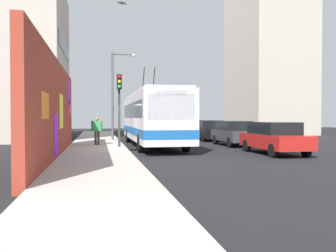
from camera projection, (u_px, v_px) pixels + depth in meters
ground_plane at (127, 151)px, 19.73m from camera, size 80.00×80.00×0.00m
sidewalk_slab at (97, 150)px, 19.42m from camera, size 48.00×3.20×0.15m
graffiti_wall at (56, 110)px, 15.74m from camera, size 15.25×0.32×4.25m
building_far_left at (0, 62)px, 29.06m from camera, size 11.12×9.94×12.59m
building_far_right at (268, 46)px, 40.04m from camera, size 9.78×6.75×19.52m
city_bus at (152, 117)px, 22.58m from camera, size 12.12×2.65×5.10m
parked_car_red at (274, 137)px, 17.86m from camera, size 4.43×1.86×1.58m
parked_car_dark_gray at (234, 133)px, 23.11m from camera, size 4.10×1.79×1.58m
parked_car_black at (208, 130)px, 28.45m from camera, size 4.58×1.92×1.58m
parked_car_silver at (191, 128)px, 33.84m from camera, size 4.74×1.79×1.58m
pedestrian_midblock at (97, 129)px, 21.95m from camera, size 0.22×0.67×1.67m
traffic_light at (119, 98)px, 20.44m from camera, size 0.49×0.28×4.11m
street_lamp at (115, 89)px, 27.09m from camera, size 0.44×1.82×6.54m
curbside_puddle at (137, 150)px, 20.16m from camera, size 1.28×1.28×0.00m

